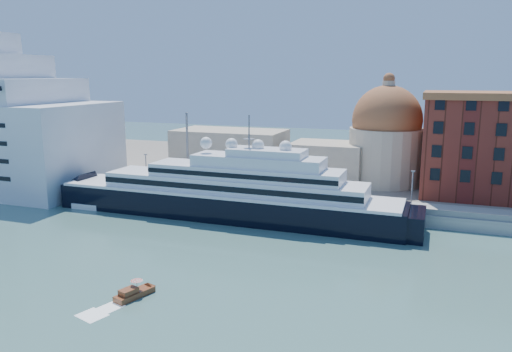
% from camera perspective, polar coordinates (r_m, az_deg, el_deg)
% --- Properties ---
extents(ground, '(400.00, 400.00, 0.00)m').
position_cam_1_polar(ground, '(81.64, -5.98, -9.28)').
color(ground, '#3B6764').
rests_on(ground, ground).
extents(quay, '(180.00, 10.00, 2.50)m').
position_cam_1_polar(quay, '(111.37, 1.70, -2.89)').
color(quay, gray).
rests_on(quay, ground).
extents(land, '(260.00, 72.00, 2.00)m').
position_cam_1_polar(land, '(149.98, 6.66, 0.68)').
color(land, slate).
rests_on(land, ground).
extents(quay_fence, '(180.00, 0.10, 1.20)m').
position_cam_1_polar(quay_fence, '(106.78, 0.94, -2.49)').
color(quay_fence, slate).
rests_on(quay_fence, quay).
extents(superyacht, '(82.85, 11.49, 24.76)m').
position_cam_1_polar(superyacht, '(103.89, -4.86, -2.26)').
color(superyacht, black).
rests_on(superyacht, ground).
extents(service_barge, '(10.55, 3.92, 2.34)m').
position_cam_1_polar(service_barge, '(115.00, -17.69, -3.27)').
color(service_barge, white).
rests_on(service_barge, ground).
extents(water_taxi, '(3.47, 5.91, 2.66)m').
position_cam_1_polar(water_taxi, '(69.42, -13.81, -12.84)').
color(water_taxi, brown).
rests_on(water_taxi, ground).
extents(church, '(66.00, 18.00, 25.50)m').
position_cam_1_polar(church, '(130.35, 7.71, 3.45)').
color(church, beige).
rests_on(church, land).
extents(lamp_posts, '(120.80, 2.40, 18.00)m').
position_cam_1_polar(lamp_posts, '(112.57, -4.68, 1.71)').
color(lamp_posts, slate).
rests_on(lamp_posts, quay).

